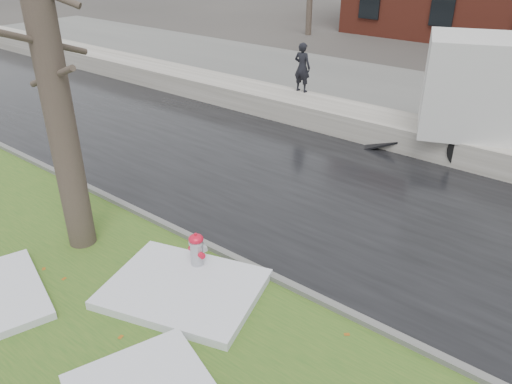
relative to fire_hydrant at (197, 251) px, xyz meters
The scene contains 10 objects.
ground 0.58m from the fire_hydrant, 74.17° to the right, with size 120.00×120.00×0.00m, color #47423D.
verge 1.64m from the fire_hydrant, 86.68° to the right, with size 60.00×4.50×0.04m, color #2D531B.
road 4.21m from the fire_hydrant, 88.75° to the left, with size 60.00×7.00×0.03m, color black.
parking_lot 12.69m from the fire_hydrant, 89.59° to the left, with size 60.00×9.00×0.03m, color slate.
curb 0.80m from the fire_hydrant, 82.35° to the left, with size 60.00×0.15×0.14m, color slate.
snowbank 8.38m from the fire_hydrant, 89.38° to the left, with size 60.00×1.60×0.75m, color beige.
fire_hydrant is the anchor object (origin of this frame).
tree 3.92m from the fire_hydrant, 163.15° to the right, with size 1.38×1.64×6.62m.
worker 9.82m from the fire_hydrant, 113.04° to the left, with size 0.61×0.40×1.66m, color black.
snow_patch_near 0.75m from the fire_hydrant, 67.99° to the right, with size 2.60×2.00×0.16m, color silver.
Camera 1 is at (5.51, -4.91, 5.67)m, focal length 35.00 mm.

